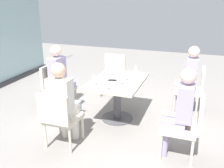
{
  "coord_description": "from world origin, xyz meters",
  "views": [
    {
      "loc": [
        -3.9,
        -1.29,
        2.12
      ],
      "look_at": [
        0.0,
        0.1,
        0.65
      ],
      "focal_mm": 40.63,
      "sensor_mm": 36.0,
      "label": 1
    }
  ],
  "objects_px": {
    "dining_table_main": "(117,91)",
    "handbag_0": "(74,110)",
    "person_near_window": "(60,75)",
    "person_front_right": "(188,76)",
    "chair_front_left": "(187,124)",
    "person_front_left": "(180,109)",
    "chair_far_right": "(113,73)",
    "wine_glass_3": "(107,82)",
    "chair_front_right": "(193,87)",
    "wine_glass_4": "(136,68)",
    "chair_far_left": "(60,116)",
    "wine_glass_0": "(94,77)",
    "wine_glass_1": "(121,77)",
    "wine_glass_2": "(126,73)",
    "coffee_cup": "(108,73)",
    "person_far_left": "(63,100)",
    "chair_near_window": "(56,85)",
    "wine_glass_5": "(118,68)",
    "cell_phone_on_table": "(112,80)"
  },
  "relations": [
    {
      "from": "chair_front_left",
      "to": "wine_glass_5",
      "type": "bearing_deg",
      "value": 51.1
    },
    {
      "from": "wine_glass_3",
      "to": "wine_glass_4",
      "type": "relative_size",
      "value": 1.0
    },
    {
      "from": "person_front_left",
      "to": "cell_phone_on_table",
      "type": "xyz_separation_m",
      "value": [
        0.71,
        1.2,
        0.03
      ]
    },
    {
      "from": "person_far_left",
      "to": "coffee_cup",
      "type": "relative_size",
      "value": 14.0
    },
    {
      "from": "handbag_0",
      "to": "wine_glass_5",
      "type": "bearing_deg",
      "value": -52.95
    },
    {
      "from": "dining_table_main",
      "to": "chair_far_right",
      "type": "xyz_separation_m",
      "value": [
        1.12,
        0.48,
        -0.04
      ]
    },
    {
      "from": "chair_far_right",
      "to": "person_front_left",
      "type": "relative_size",
      "value": 0.69
    },
    {
      "from": "chair_far_right",
      "to": "person_front_left",
      "type": "xyz_separation_m",
      "value": [
        -1.87,
        -1.6,
        0.2
      ]
    },
    {
      "from": "chair_front_left",
      "to": "person_front_left",
      "type": "relative_size",
      "value": 0.69
    },
    {
      "from": "chair_front_right",
      "to": "person_front_left",
      "type": "height_order",
      "value": "person_front_left"
    },
    {
      "from": "wine_glass_0",
      "to": "wine_glass_3",
      "type": "relative_size",
      "value": 1.0
    },
    {
      "from": "chair_near_window",
      "to": "coffee_cup",
      "type": "relative_size",
      "value": 9.67
    },
    {
      "from": "dining_table_main",
      "to": "wine_glass_2",
      "type": "bearing_deg",
      "value": -79.09
    },
    {
      "from": "person_far_left",
      "to": "wine_glass_1",
      "type": "relative_size",
      "value": 6.81
    },
    {
      "from": "wine_glass_5",
      "to": "wine_glass_1",
      "type": "bearing_deg",
      "value": -157.85
    },
    {
      "from": "chair_far_right",
      "to": "wine_glass_2",
      "type": "height_order",
      "value": "wine_glass_2"
    },
    {
      "from": "person_front_left",
      "to": "dining_table_main",
      "type": "bearing_deg",
      "value": 56.21
    },
    {
      "from": "chair_front_right",
      "to": "wine_glass_1",
      "type": "relative_size",
      "value": 4.7
    },
    {
      "from": "person_front_right",
      "to": "person_front_left",
      "type": "distance_m",
      "value": 1.5
    },
    {
      "from": "chair_front_left",
      "to": "chair_far_right",
      "type": "bearing_deg",
      "value": 42.49
    },
    {
      "from": "chair_front_right",
      "to": "wine_glass_3",
      "type": "bearing_deg",
      "value": 134.81
    },
    {
      "from": "wine_glass_4",
      "to": "cell_phone_on_table",
      "type": "relative_size",
      "value": 1.28
    },
    {
      "from": "chair_near_window",
      "to": "cell_phone_on_table",
      "type": "bearing_deg",
      "value": -91.76
    },
    {
      "from": "chair_near_window",
      "to": "wine_glass_5",
      "type": "bearing_deg",
      "value": -74.58
    },
    {
      "from": "chair_far_right",
      "to": "wine_glass_3",
      "type": "xyz_separation_m",
      "value": [
        -1.61,
        -0.47,
        0.37
      ]
    },
    {
      "from": "chair_front_right",
      "to": "person_far_left",
      "type": "bearing_deg",
      "value": 135.79
    },
    {
      "from": "chair_far_right",
      "to": "wine_glass_3",
      "type": "bearing_deg",
      "value": -163.69
    },
    {
      "from": "chair_front_left",
      "to": "person_near_window",
      "type": "relative_size",
      "value": 0.69
    },
    {
      "from": "wine_glass_0",
      "to": "coffee_cup",
      "type": "distance_m",
      "value": 0.56
    },
    {
      "from": "dining_table_main",
      "to": "wine_glass_5",
      "type": "relative_size",
      "value": 6.56
    },
    {
      "from": "chair_front_right",
      "to": "wine_glass_4",
      "type": "height_order",
      "value": "wine_glass_4"
    },
    {
      "from": "chair_far_left",
      "to": "chair_far_right",
      "type": "height_order",
      "value": "same"
    },
    {
      "from": "dining_table_main",
      "to": "wine_glass_4",
      "type": "bearing_deg",
      "value": -27.81
    },
    {
      "from": "wine_glass_5",
      "to": "handbag_0",
      "type": "distance_m",
      "value": 1.12
    },
    {
      "from": "wine_glass_0",
      "to": "coffee_cup",
      "type": "height_order",
      "value": "wine_glass_0"
    },
    {
      "from": "wine_glass_2",
      "to": "person_front_right",
      "type": "bearing_deg",
      "value": -53.5
    },
    {
      "from": "person_front_right",
      "to": "wine_glass_4",
      "type": "relative_size",
      "value": 6.81
    },
    {
      "from": "chair_front_right",
      "to": "person_far_left",
      "type": "height_order",
      "value": "person_far_left"
    },
    {
      "from": "chair_far_left",
      "to": "handbag_0",
      "type": "height_order",
      "value": "chair_far_left"
    },
    {
      "from": "wine_glass_3",
      "to": "wine_glass_0",
      "type": "bearing_deg",
      "value": 65.72
    },
    {
      "from": "chair_far_right",
      "to": "person_near_window",
      "type": "distance_m",
      "value": 1.3
    },
    {
      "from": "chair_near_window",
      "to": "person_front_left",
      "type": "height_order",
      "value": "person_front_left"
    },
    {
      "from": "person_near_window",
      "to": "person_front_right",
      "type": "relative_size",
      "value": 1.0
    },
    {
      "from": "chair_front_right",
      "to": "person_front_left",
      "type": "xyz_separation_m",
      "value": [
        -1.5,
        0.11,
        0.2
      ]
    },
    {
      "from": "person_near_window",
      "to": "chair_far_left",
      "type": "bearing_deg",
      "value": -150.45
    },
    {
      "from": "person_front_left",
      "to": "cell_phone_on_table",
      "type": "distance_m",
      "value": 1.39
    },
    {
      "from": "person_front_right",
      "to": "wine_glass_5",
      "type": "distance_m",
      "value": 1.29
    },
    {
      "from": "chair_near_window",
      "to": "chair_front_left",
      "type": "bearing_deg",
      "value": -106.95
    },
    {
      "from": "coffee_cup",
      "to": "person_far_left",
      "type": "bearing_deg",
      "value": 168.34
    },
    {
      "from": "dining_table_main",
      "to": "handbag_0",
      "type": "bearing_deg",
      "value": 106.49
    }
  ]
}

